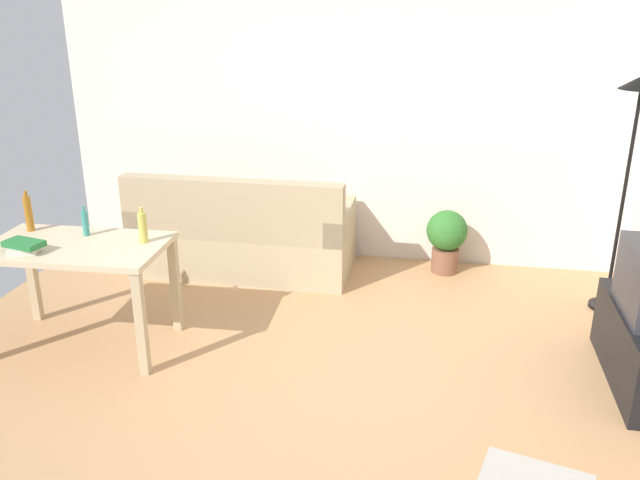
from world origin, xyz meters
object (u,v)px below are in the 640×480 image
Objects in this scene: desk at (77,259)px; bottle_tall at (85,223)px; torchiere_lamp at (634,131)px; potted_plant at (446,237)px; bottle_squat at (143,227)px; couch at (243,239)px; bottle_amber at (29,213)px; book_stack at (24,246)px.

bottle_tall reaches higher than desk.
torchiere_lamp reaches higher than potted_plant.
potted_plant is 2.30× the size of bottle_squat.
bottle_tall is at bearing 61.59° from couch.
couch reaches higher than desk.
bottle_tall is at bearing 90.60° from desk.
desk is at bearing -161.05° from torchiere_lamp.
bottle_squat is at bearing -160.55° from torchiere_lamp.
bottle_squat reaches higher than bottle_tall.
potted_plant is at bearing 157.89° from torchiere_lamp.
bottle_amber reaches higher than bottle_tall.
couch is at bearing 61.59° from bottle_tall.
couch is 6.46× the size of bottle_amber.
book_stack is (-2.73, -2.00, 0.47)m from potted_plant.
potted_plant is 2.66× the size of bottle_tall.
potted_plant is at bearing 39.54° from bottle_squat.
bottle_amber reaches higher than potted_plant.
couch is 6.78× the size of book_stack.
potted_plant is 3.42m from book_stack.
potted_plant is (1.78, 0.31, 0.02)m from couch.
desk is 2.14× the size of potted_plant.
bottle_squat is (-0.26, -1.37, 0.56)m from couch.
potted_plant is (2.49, 1.81, -0.32)m from desk.
torchiere_lamp reaches higher than bottle_squat.
potted_plant is at bearing 34.08° from desk.
couch is at bearing 62.79° from desk.
bottle_squat reaches higher than potted_plant.
torchiere_lamp is at bearing 17.05° from desk.
bottle_tall is (-0.71, -1.32, 0.55)m from couch.
book_stack is (0.20, -0.39, -0.09)m from bottle_amber.
torchiere_lamp is 4.38m from bottle_amber.
couch is 1.83m from bottle_amber.
desk is at bearing -87.50° from bottle_tall.
bottle_tall is (0.44, -0.02, -0.04)m from bottle_amber.
book_stack is at bearing -144.07° from desk.
bottle_squat is (0.44, 0.12, 0.22)m from desk.
bottle_squat is (0.89, -0.08, -0.02)m from bottle_amber.
bottle_amber is 0.44m from bottle_tall.
potted_plant is (-1.27, 0.52, -1.08)m from torchiere_lamp.
couch is 8.83× the size of bottle_tall.
couch is 1.05× the size of torchiere_lamp.
book_stack is (-0.25, -0.19, 0.15)m from desk.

